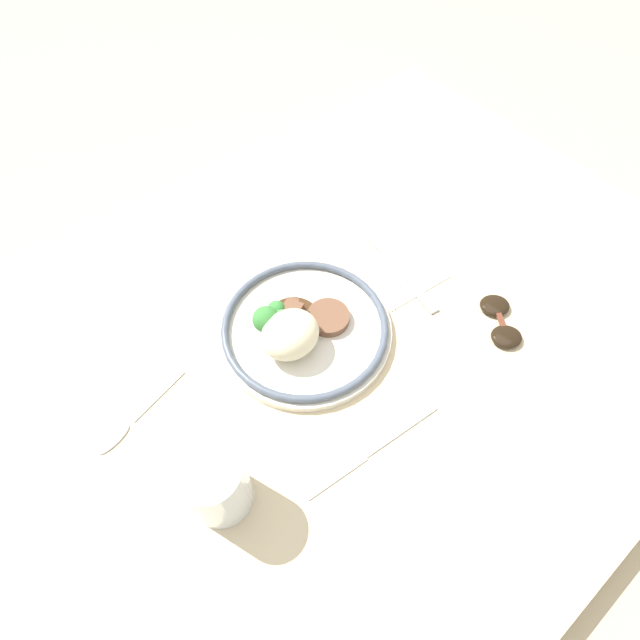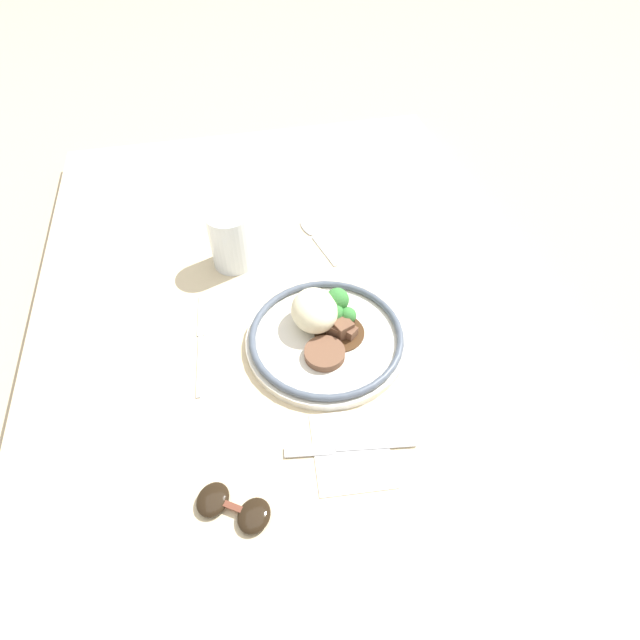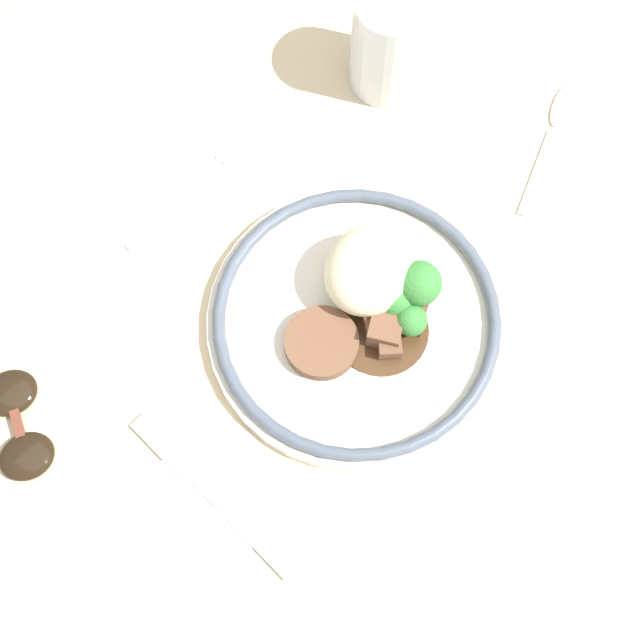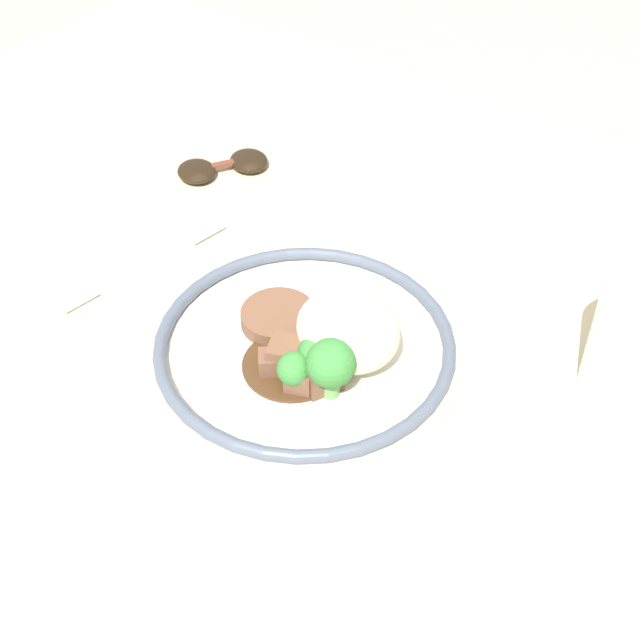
# 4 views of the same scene
# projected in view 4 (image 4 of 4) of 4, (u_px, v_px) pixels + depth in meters

# --- Properties ---
(ground_plane) EXTENTS (8.00, 8.00, 0.00)m
(ground_plane) POSITION_uv_depth(u_px,v_px,m) (359.00, 391.00, 0.83)
(ground_plane) COLOR tan
(dining_table) EXTENTS (1.47, 0.96, 0.05)m
(dining_table) POSITION_uv_depth(u_px,v_px,m) (360.00, 373.00, 0.81)
(dining_table) COLOR beige
(dining_table) RESTS_ON ground
(napkin) EXTENTS (0.14, 0.12, 0.00)m
(napkin) POSITION_uv_depth(u_px,v_px,m) (145.00, 267.00, 0.89)
(napkin) COLOR white
(napkin) RESTS_ON dining_table
(plate) EXTENTS (0.28, 0.28, 0.08)m
(plate) POSITION_uv_depth(u_px,v_px,m) (312.00, 346.00, 0.77)
(plate) COLOR silver
(plate) RESTS_ON dining_table
(juice_glass) EXTENTS (0.08, 0.08, 0.12)m
(juice_glass) POSITION_uv_depth(u_px,v_px,m) (640.00, 343.00, 0.73)
(juice_glass) COLOR orange
(juice_glass) RESTS_ON dining_table
(fork) EXTENTS (0.04, 0.19, 0.00)m
(fork) POSITION_uv_depth(u_px,v_px,m) (162.00, 256.00, 0.90)
(fork) COLOR #B7B7BC
(fork) RESTS_ON napkin
(knife) EXTENTS (0.23, 0.03, 0.00)m
(knife) POSITION_uv_depth(u_px,v_px,m) (476.00, 260.00, 0.89)
(knife) COLOR #B7B7BC
(knife) RESTS_ON dining_table
(spoon) EXTENTS (0.16, 0.05, 0.01)m
(spoon) POSITION_uv_depth(u_px,v_px,m) (608.00, 559.00, 0.64)
(spoon) COLOR #B7B7BC
(spoon) RESTS_ON dining_table
(sunglasses) EXTENTS (0.10, 0.11, 0.02)m
(sunglasses) POSITION_uv_depth(u_px,v_px,m) (223.00, 166.00, 1.01)
(sunglasses) COLOR black
(sunglasses) RESTS_ON dining_table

